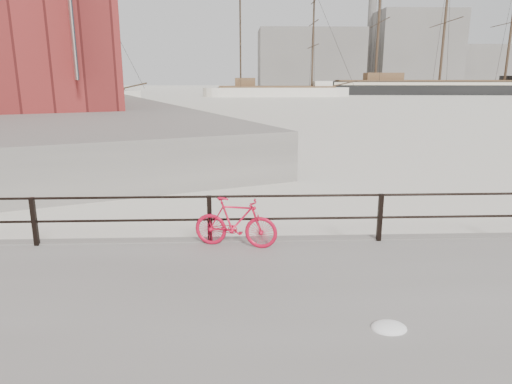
# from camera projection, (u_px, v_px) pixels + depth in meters

# --- Properties ---
(ground) EXTENTS (400.00, 400.00, 0.00)m
(ground) POSITION_uv_depth(u_px,v_px,m) (375.00, 253.00, 9.74)
(ground) COLOR white
(ground) RESTS_ON ground
(promenade) EXTENTS (36.00, 8.00, 0.35)m
(promenade) POSITION_uv_depth(u_px,v_px,m) (468.00, 358.00, 5.82)
(promenade) COLOR gray
(promenade) RESTS_ON ground
(far_quay) EXTENTS (78.44, 148.07, 1.80)m
(far_quay) POSITION_uv_depth(u_px,v_px,m) (20.00, 94.00, 77.71)
(far_quay) COLOR gray
(far_quay) RESTS_ON ground
(guardrail) EXTENTS (28.00, 0.10, 1.00)m
(guardrail) POSITION_uv_depth(u_px,v_px,m) (380.00, 217.00, 9.39)
(guardrail) COLOR black
(guardrail) RESTS_ON promenade
(bicycle) EXTENTS (1.69, 0.64, 1.01)m
(bicycle) POSITION_uv_depth(u_px,v_px,m) (236.00, 222.00, 9.05)
(bicycle) COLOR red
(bicycle) RESTS_ON promenade
(barque_black) EXTENTS (61.08, 24.71, 33.75)m
(barque_black) POSITION_uv_depth(u_px,v_px,m) (438.00, 95.00, 97.71)
(barque_black) COLOR black
(barque_black) RESTS_ON ground
(schooner_mid) EXTENTS (30.10, 12.81, 21.52)m
(schooner_mid) POSITION_uv_depth(u_px,v_px,m) (276.00, 96.00, 87.89)
(schooner_mid) COLOR silver
(schooner_mid) RESTS_ON ground
(schooner_left) EXTENTS (26.89, 13.58, 19.70)m
(schooner_left) POSITION_uv_depth(u_px,v_px,m) (62.00, 101.00, 72.44)
(schooner_left) COLOR beige
(schooner_left) RESTS_ON ground
(apartment_grey) EXTENTS (26.02, 22.15, 23.20)m
(apartment_grey) POSITION_uv_depth(u_px,v_px,m) (2.00, 23.00, 84.45)
(apartment_grey) COLOR #969591
(apartment_grey) RESTS_ON far_quay
(apartment_brick) EXTENTS (27.87, 22.90, 21.20)m
(apartment_brick) POSITION_uv_depth(u_px,v_px,m) (11.00, 38.00, 105.02)
(apartment_brick) COLOR brown
(apartment_brick) RESTS_ON far_quay
(industrial_west) EXTENTS (32.00, 18.00, 18.00)m
(industrial_west) POSITION_uv_depth(u_px,v_px,m) (309.00, 60.00, 143.93)
(industrial_west) COLOR gray
(industrial_west) RESTS_ON ground
(industrial_mid) EXTENTS (26.00, 20.00, 24.00)m
(industrial_mid) POSITION_uv_depth(u_px,v_px,m) (413.00, 51.00, 149.40)
(industrial_mid) COLOR gray
(industrial_mid) RESTS_ON ground
(industrial_east) EXTENTS (20.00, 16.00, 14.00)m
(industrial_east) POSITION_uv_depth(u_px,v_px,m) (473.00, 67.00, 156.36)
(industrial_east) COLOR gray
(industrial_east) RESTS_ON ground
(smokestack) EXTENTS (2.80, 2.80, 44.00)m
(smokestack) POSITION_uv_depth(u_px,v_px,m) (372.00, 20.00, 151.29)
(smokestack) COLOR gray
(smokestack) RESTS_ON ground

